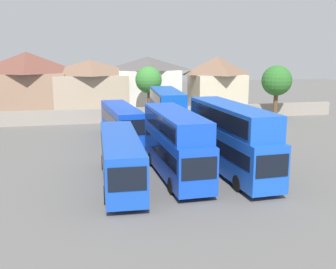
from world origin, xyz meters
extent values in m
plane|color=#605E5B|center=(0.00, 18.00, 0.00)|extent=(140.00, 140.00, 0.00)
cube|color=gray|center=(0.00, 23.68, 0.90)|extent=(56.00, 0.50, 1.80)
cube|color=blue|center=(-4.08, -0.40, 1.85)|extent=(2.91, 11.78, 2.98)
cube|color=black|center=(-4.33, -6.25, 2.20)|extent=(2.13, 0.17, 1.34)
cube|color=black|center=(-4.08, -0.40, 2.20)|extent=(2.91, 10.85, 0.94)
cylinder|color=black|center=(-3.12, -4.06, 0.55)|extent=(0.35, 1.11, 1.10)
cylinder|color=black|center=(-5.34, -3.97, 0.55)|extent=(0.35, 1.11, 1.10)
cylinder|color=black|center=(-2.81, 3.18, 0.55)|extent=(0.35, 1.11, 1.10)
cylinder|color=black|center=(-5.03, 3.27, 0.55)|extent=(0.35, 1.11, 1.10)
cube|color=blue|center=(-0.07, 0.12, 1.85)|extent=(2.72, 10.70, 2.98)
cube|color=black|center=(0.05, -5.22, 2.21)|extent=(2.19, 0.13, 1.34)
cube|color=black|center=(-0.07, 0.12, 2.21)|extent=(2.74, 9.85, 0.94)
cube|color=blue|center=(-0.07, 0.38, 4.05)|extent=(2.66, 10.16, 1.42)
cube|color=black|center=(-0.07, 0.38, 4.05)|extent=(2.74, 9.63, 0.99)
cylinder|color=black|center=(1.15, -3.16, 0.55)|extent=(0.32, 1.11, 1.10)
cylinder|color=black|center=(-1.14, -3.21, 0.55)|extent=(0.32, 1.11, 1.10)
cylinder|color=black|center=(1.01, 3.44, 0.55)|extent=(0.32, 1.11, 1.10)
cylinder|color=black|center=(-1.28, 3.39, 0.55)|extent=(0.32, 1.11, 1.10)
cube|color=blue|center=(4.11, 0.04, 1.90)|extent=(3.00, 11.87, 3.08)
cube|color=black|center=(4.40, -5.86, 2.27)|extent=(2.14, 0.18, 1.39)
cube|color=black|center=(4.11, 0.04, 2.27)|extent=(2.99, 10.94, 0.97)
cube|color=blue|center=(4.10, 0.33, 4.28)|extent=(2.92, 11.28, 1.69)
cube|color=black|center=(4.10, 0.33, 4.28)|extent=(2.98, 10.70, 1.18)
cylinder|color=black|center=(5.41, -3.55, 0.55)|extent=(0.35, 1.11, 1.10)
cylinder|color=black|center=(3.17, -3.66, 0.55)|extent=(0.35, 1.11, 1.10)
cylinder|color=black|center=(5.05, 3.73, 0.55)|extent=(0.35, 1.11, 1.10)
cylinder|color=black|center=(2.82, 3.63, 0.55)|extent=(0.35, 1.11, 1.10)
cube|color=blue|center=(-2.50, 13.60, 1.89)|extent=(3.39, 11.30, 3.07)
cube|color=black|center=(-2.06, 8.03, 2.26)|extent=(2.21, 0.26, 1.38)
cube|color=black|center=(-2.50, 13.60, 2.26)|extent=(3.36, 10.42, 0.97)
cylinder|color=black|center=(-1.08, 10.25, 0.55)|extent=(0.39, 1.12, 1.10)
cylinder|color=black|center=(-3.38, 10.06, 0.55)|extent=(0.39, 1.12, 1.10)
cylinder|color=black|center=(-1.63, 17.13, 0.55)|extent=(0.39, 1.12, 1.10)
cylinder|color=black|center=(-3.93, 16.95, 0.55)|extent=(0.39, 1.12, 1.10)
cube|color=blue|center=(2.25, 13.43, 1.94)|extent=(3.29, 10.46, 3.16)
cube|color=black|center=(1.87, 8.27, 2.32)|extent=(2.24, 0.24, 1.42)
cube|color=black|center=(2.25, 13.43, 2.32)|extent=(3.27, 9.65, 0.99)
cube|color=blue|center=(2.26, 13.69, 4.24)|extent=(3.20, 9.95, 1.44)
cube|color=black|center=(2.26, 13.69, 4.24)|extent=(3.25, 9.44, 1.01)
cylinder|color=black|center=(3.18, 10.16, 0.55)|extent=(0.38, 1.12, 1.10)
cylinder|color=black|center=(0.85, 10.33, 0.55)|extent=(0.38, 1.12, 1.10)
cylinder|color=black|center=(3.65, 16.53, 0.55)|extent=(0.38, 1.12, 1.10)
cylinder|color=black|center=(1.31, 16.70, 0.55)|extent=(0.38, 1.12, 1.10)
cube|color=#9E7A60|center=(-13.45, 32.64, 2.93)|extent=(10.13, 6.57, 5.86)
pyramid|color=brown|center=(-13.45, 32.64, 7.32)|extent=(10.64, 6.89, 2.91)
cube|color=tan|center=(-4.82, 32.43, 2.76)|extent=(10.27, 6.25, 5.52)
pyramid|color=brown|center=(-4.82, 32.43, 6.57)|extent=(10.79, 6.56, 2.11)
cube|color=silver|center=(3.59, 33.13, 3.03)|extent=(9.13, 6.15, 6.06)
pyramid|color=#514C4C|center=(3.59, 33.13, 7.05)|extent=(9.58, 6.46, 1.99)
cube|color=beige|center=(14.63, 33.36, 2.63)|extent=(7.67, 7.09, 5.25)
pyramid|color=brown|center=(14.63, 33.36, 6.64)|extent=(8.05, 7.44, 2.78)
cylinder|color=brown|center=(2.54, 26.18, 1.95)|extent=(0.39, 0.39, 3.89)
sphere|color=#387F33|center=(2.54, 26.18, 5.13)|extent=(3.54, 3.54, 3.54)
cylinder|color=brown|center=(18.74, 21.68, 1.85)|extent=(0.56, 0.56, 3.71)
sphere|color=#2D6B28|center=(18.74, 21.68, 5.09)|extent=(3.94, 3.94, 3.94)
camera|label=1|loc=(-6.75, -27.19, 9.08)|focal=43.38mm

